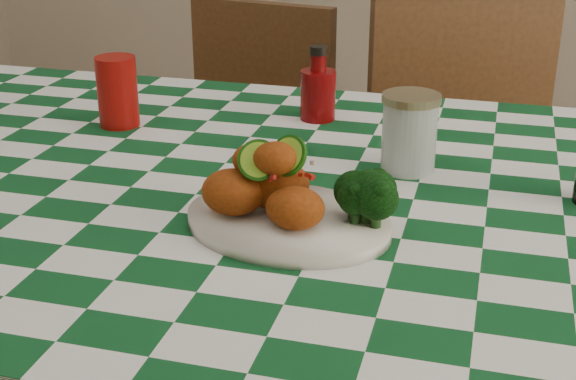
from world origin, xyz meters
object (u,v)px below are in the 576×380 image
(fried_chicken_pile, at_px, (278,179))
(wooden_chair_right, at_px, (486,188))
(ketchup_bottle, at_px, (318,83))
(wooden_chair_left, at_px, (232,185))
(plate, at_px, (288,222))
(mason_jar, at_px, (409,133))
(red_tumbler, at_px, (117,92))

(fried_chicken_pile, xyz_separation_m, wooden_chair_right, (0.26, 0.87, -0.34))
(ketchup_bottle, xyz_separation_m, wooden_chair_left, (-0.33, 0.43, -0.41))
(plate, xyz_separation_m, wooden_chair_left, (-0.39, 0.89, -0.35))
(ketchup_bottle, height_order, wooden_chair_left, ketchup_bottle)
(ketchup_bottle, height_order, mason_jar, ketchup_bottle)
(wooden_chair_left, bearing_deg, plate, -56.00)
(red_tumbler, distance_m, mason_jar, 0.54)
(wooden_chair_left, distance_m, wooden_chair_right, 0.64)
(plate, height_order, fried_chicken_pile, fried_chicken_pile)
(fried_chicken_pile, relative_size, wooden_chair_left, 0.18)
(ketchup_bottle, bearing_deg, fried_chicken_pile, -83.15)
(red_tumbler, distance_m, wooden_chair_left, 0.69)
(red_tumbler, relative_size, ketchup_bottle, 0.92)
(red_tumbler, distance_m, wooden_chair_right, 0.90)
(red_tumbler, bearing_deg, mason_jar, -8.69)
(red_tumbler, xyz_separation_m, mason_jar, (0.53, -0.08, -0.00))
(plate, distance_m, ketchup_bottle, 0.47)
(red_tumbler, relative_size, mason_jar, 1.03)
(wooden_chair_right, bearing_deg, plate, -129.40)
(mason_jar, bearing_deg, red_tumbler, 171.31)
(fried_chicken_pile, height_order, red_tumbler, red_tumbler)
(wooden_chair_left, bearing_deg, ketchup_bottle, -42.70)
(fried_chicken_pile, bearing_deg, ketchup_bottle, 96.85)
(plate, relative_size, wooden_chair_right, 0.27)
(mason_jar, distance_m, wooden_chair_left, 0.92)
(fried_chicken_pile, distance_m, wooden_chair_right, 0.96)
(fried_chicken_pile, bearing_deg, plate, 0.00)
(mason_jar, xyz_separation_m, wooden_chair_right, (0.12, 0.61, -0.33))
(red_tumbler, distance_m, ketchup_bottle, 0.36)
(red_tumbler, relative_size, wooden_chair_right, 0.12)
(mason_jar, bearing_deg, ketchup_bottle, 132.64)
(wooden_chair_left, height_order, wooden_chair_right, wooden_chair_right)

